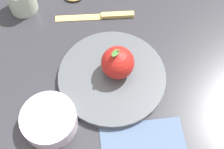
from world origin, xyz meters
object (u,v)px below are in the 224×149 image
(apple, at_px, (119,62))
(side_bowl, at_px, (49,120))
(knife, at_px, (102,16))
(linen_napkin, at_px, (144,145))
(dinner_plate, at_px, (112,77))

(apple, bearing_deg, side_bowl, 6.49)
(apple, xyz_separation_m, knife, (-0.06, -0.16, -0.05))
(side_bowl, relative_size, linen_napkin, 0.66)
(dinner_plate, relative_size, apple, 2.88)
(dinner_plate, xyz_separation_m, apple, (-0.02, -0.00, 0.04))
(side_bowl, bearing_deg, apple, -173.51)
(knife, height_order, linen_napkin, knife)
(knife, bearing_deg, side_bowl, 36.87)
(dinner_plate, bearing_deg, linen_napkin, 79.16)
(dinner_plate, height_order, side_bowl, side_bowl)
(dinner_plate, height_order, linen_napkin, dinner_plate)
(dinner_plate, relative_size, knife, 1.32)
(dinner_plate, xyz_separation_m, side_bowl, (0.16, 0.02, 0.01))
(knife, xyz_separation_m, linen_napkin, (0.11, 0.32, -0.00))
(apple, bearing_deg, dinner_plate, 6.05)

